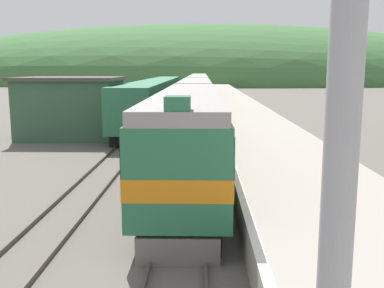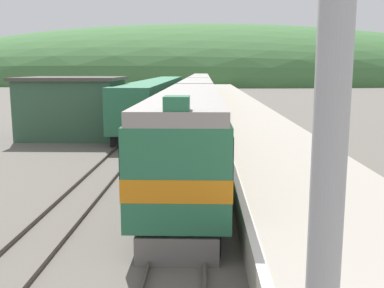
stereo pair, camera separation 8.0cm
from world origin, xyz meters
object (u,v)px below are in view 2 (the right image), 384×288
object	(u,v)px
express_train_lead_car	(189,130)
signal_mast_main	(338,9)
carriage_fourth	(201,84)
siding_train	(158,98)
carriage_third	(199,89)
carriage_second	(197,100)

from	to	relation	value
express_train_lead_car	signal_mast_main	bearing A→B (deg)	-85.59
carriage_fourth	siding_train	bearing A→B (deg)	-96.68
signal_mast_main	siding_train	bearing A→B (deg)	97.09
carriage_third	carriage_second	bearing A→B (deg)	-90.00
carriage_fourth	signal_mast_main	bearing A→B (deg)	-89.00
carriage_second	carriage_third	xyz separation A→B (m)	(0.00, 20.44, 0.00)
carriage_fourth	carriage_second	bearing A→B (deg)	-90.00
carriage_second	carriage_third	size ratio (longest dim) A/B	1.00
carriage_second	carriage_fourth	bearing A→B (deg)	90.00
carriage_second	siding_train	world-z (taller)	carriage_second
express_train_lead_car	carriage_third	distance (m)	41.48
express_train_lead_car	siding_train	xyz separation A→B (m)	(-4.15, 26.45, -0.20)
carriage_third	siding_train	bearing A→B (deg)	-105.44
express_train_lead_car	carriage_third	xyz separation A→B (m)	(0.00, 41.48, -0.01)
express_train_lead_car	siding_train	bearing A→B (deg)	98.92
carriage_third	siding_train	size ratio (longest dim) A/B	0.50
carriage_third	signal_mast_main	distance (m)	59.75
siding_train	carriage_fourth	bearing A→B (deg)	83.32
express_train_lead_car	carriage_fourth	size ratio (longest dim) A/B	1.04
express_train_lead_car	carriage_second	size ratio (longest dim) A/B	1.04
carriage_second	carriage_fourth	size ratio (longest dim) A/B	1.00
express_train_lead_car	carriage_third	size ratio (longest dim) A/B	1.04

